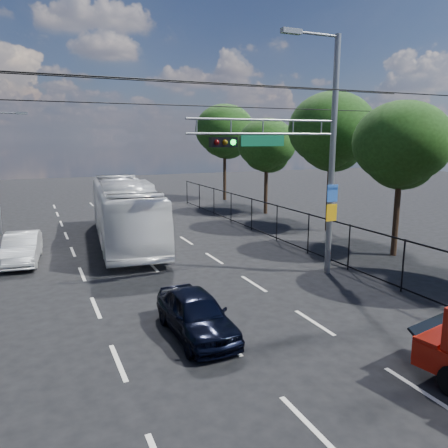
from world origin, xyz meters
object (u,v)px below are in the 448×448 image
white_bus (125,212)px  signal_mast (308,147)px  white_van (22,248)px  navy_hatchback (196,314)px

white_bus → signal_mast: bearing=-53.6°
white_bus → white_van: bearing=-152.0°
signal_mast → white_bus: (-5.40, 9.05, -3.56)m
white_bus → navy_hatchback: bearing=-86.8°
signal_mast → navy_hatchback: signal_mast is taller
white_bus → white_van: (-5.15, -2.12, -1.01)m
navy_hatchback → white_van: 11.24m
navy_hatchback → white_van: bearing=113.7°
navy_hatchback → white_bus: size_ratio=0.31×
white_bus → white_van: size_ratio=2.94×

